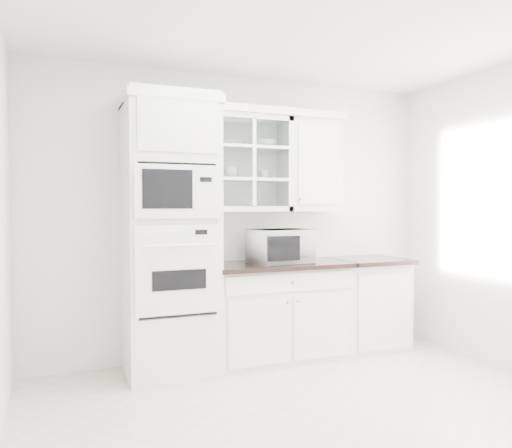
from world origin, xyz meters
name	(u,v)px	position (x,y,z in m)	size (l,w,h in m)	color
ground	(329,424)	(0.00, 0.00, 0.01)	(4.00, 3.50, 0.01)	beige
room_shell	(300,161)	(0.00, 0.43, 1.78)	(4.00, 3.50, 2.70)	white
oven_column	(170,235)	(-0.75, 1.42, 1.20)	(0.76, 0.68, 2.40)	white
base_cabinet_run	(277,310)	(0.28, 1.45, 0.46)	(1.32, 0.67, 0.92)	white
extra_base_cabinet	(366,303)	(1.28, 1.45, 0.46)	(0.72, 0.67, 0.92)	white
upper_cabinet_glass	(248,164)	(0.03, 1.58, 1.85)	(0.80, 0.33, 0.90)	white
upper_cabinet_solid	(311,166)	(0.71, 1.58, 1.85)	(0.55, 0.33, 0.90)	white
crown_molding	(238,111)	(-0.07, 1.56, 2.33)	(2.14, 0.38, 0.07)	white
countertop_microwave	(279,246)	(0.28, 1.40, 1.08)	(0.54, 0.45, 0.32)	white
bowl_a	(233,143)	(-0.12, 1.59, 2.04)	(0.24, 0.24, 0.06)	white
bowl_b	(264,144)	(0.19, 1.57, 2.04)	(0.21, 0.21, 0.07)	white
cup_a	(231,173)	(-0.14, 1.57, 1.76)	(0.13, 0.13, 0.10)	white
cup_b	(264,175)	(0.19, 1.58, 1.75)	(0.09, 0.09, 0.09)	white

